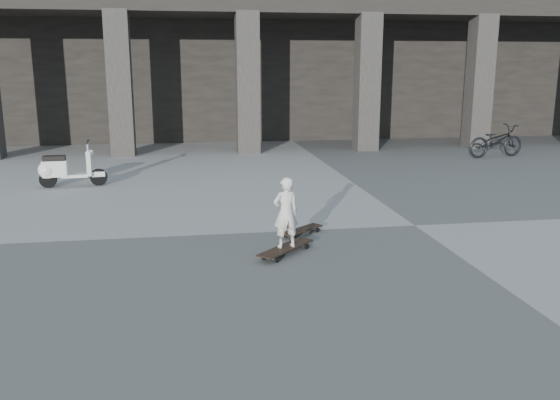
{
  "coord_description": "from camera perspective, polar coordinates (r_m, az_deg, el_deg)",
  "views": [
    {
      "loc": [
        -3.63,
        -8.77,
        2.55
      ],
      "look_at": [
        -2.31,
        -0.62,
        0.65
      ],
      "focal_mm": 38.0,
      "sensor_mm": 36.0,
      "label": 1
    }
  ],
  "objects": [
    {
      "name": "ground",
      "position": [
        9.83,
        12.84,
        -2.41
      ],
      "size": [
        90.0,
        90.0,
        0.0
      ],
      "primitive_type": "plane",
      "color": "#4F4F4D",
      "rests_on": "ground"
    },
    {
      "name": "bicycle",
      "position": [
        17.67,
        20.07,
        5.36
      ],
      "size": [
        1.8,
        0.89,
        0.91
      ],
      "primitive_type": "imported",
      "rotation": [
        0.0,
        0.0,
        1.74
      ],
      "color": "black",
      "rests_on": "ground"
    },
    {
      "name": "longboard",
      "position": [
        8.15,
        0.56,
        -4.68
      ],
      "size": [
        0.89,
        0.9,
        0.1
      ],
      "rotation": [
        0.0,
        0.0,
        0.79
      ],
      "color": "black",
      "rests_on": "ground"
    },
    {
      "name": "skateboard_spare",
      "position": [
        9.07,
        2.13,
        -2.91
      ],
      "size": [
        0.73,
        0.64,
        0.09
      ],
      "rotation": [
        0.0,
        0.0,
        0.67
      ],
      "color": "black",
      "rests_on": "ground"
    },
    {
      "name": "scooter",
      "position": [
        13.33,
        -20.34,
        2.8
      ],
      "size": [
        1.39,
        0.48,
        0.97
      ],
      "rotation": [
        0.0,
        0.0,
        0.08
      ],
      "color": "black",
      "rests_on": "ground"
    },
    {
      "name": "colonnade",
      "position": [
        22.84,
        -0.03,
        14.17
      ],
      "size": [
        28.0,
        8.82,
        6.0
      ],
      "color": "black",
      "rests_on": "ground"
    },
    {
      "name": "child",
      "position": [
        8.01,
        0.57,
        -1.22
      ],
      "size": [
        0.39,
        0.3,
        0.97
      ],
      "primitive_type": "imported",
      "rotation": [
        0.0,
        0.0,
        3.34
      ],
      "color": "silver",
      "rests_on": "longboard"
    }
  ]
}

